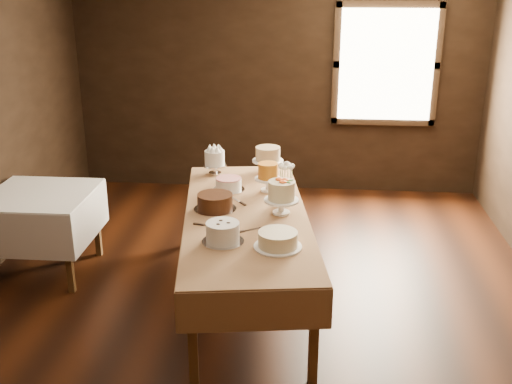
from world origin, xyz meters
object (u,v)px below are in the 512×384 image
object	(u,v)px
cake_meringue	(215,163)
cake_cream	(278,240)
display_table	(246,220)
flower_vase	(286,194)
cake_server_e	(213,226)
cake_caramel	(268,179)
cake_flowers	(281,199)
side_table	(40,203)
cake_chocolate	(215,202)
cake_server_b	(289,231)
cake_lattice	(229,185)
cake_server_a	(253,229)
cake_server_c	(236,200)
cake_speckled	(268,161)
cake_swirl	(223,233)

from	to	relation	value
cake_meringue	cake_cream	world-z (taller)	cake_meringue
display_table	flower_vase	distance (m)	0.45
display_table	cake_meringue	bearing A→B (deg)	112.56
cake_server_e	cake_cream	bearing A→B (deg)	-19.71
cake_server_e	flower_vase	distance (m)	0.81
cake_caramel	cake_flowers	size ratio (longest dim) A/B	0.94
display_table	side_table	size ratio (longest dim) A/B	2.87
cake_meringue	cake_chocolate	xyz separation A→B (m)	(0.15, -0.93, -0.05)
cake_flowers	cake_server_b	size ratio (longest dim) A/B	1.21
display_table	cake_lattice	size ratio (longest dim) A/B	9.09
cake_server_a	cake_server_c	bearing A→B (deg)	74.08
cake_server_b	cake_speckled	bearing A→B (deg)	144.62
cake_chocolate	cake_server_c	distance (m)	0.29
cake_swirl	cake_server_b	world-z (taller)	cake_swirl
side_table	flower_vase	xyz separation A→B (m)	(2.22, -0.03, 0.17)
cake_server_b	cake_meringue	bearing A→B (deg)	164.35
cake_caramel	cake_chocolate	world-z (taller)	cake_caramel
cake_caramel	cake_server_b	bearing A→B (deg)	-75.80
cake_meringue	cake_flowers	world-z (taller)	cake_flowers
cake_server_a	cake_swirl	bearing A→B (deg)	-162.19
cake_meringue	cake_cream	xyz separation A→B (m)	(0.71, -1.62, -0.05)
display_table	cake_swirl	size ratio (longest dim) A/B	8.51
side_table	cake_server_e	bearing A→B (deg)	-20.49
cake_flowers	cake_lattice	bearing A→B (deg)	134.35
side_table	cake_swirl	world-z (taller)	cake_swirl
cake_caramel	cake_flowers	bearing A→B (deg)	-74.28
side_table	cake_cream	xyz separation A→B (m)	(2.21, -0.96, 0.16)
cake_lattice	flower_vase	world-z (taller)	flower_vase
cake_cream	cake_server_c	world-z (taller)	cake_cream
display_table	cake_meringue	distance (m)	1.09
side_table	cake_speckled	size ratio (longest dim) A/B	2.74
side_table	cake_server_b	bearing A→B (deg)	-16.44
cake_flowers	cake_cream	world-z (taller)	cake_flowers
cake_server_b	cake_server_c	distance (m)	0.80
cake_lattice	cake_caramel	world-z (taller)	cake_caramel
cake_server_a	flower_vase	bearing A→B (deg)	35.98
flower_vase	side_table	bearing A→B (deg)	179.21
cake_chocolate	flower_vase	size ratio (longest dim) A/B	2.56
cake_swirl	cake_cream	bearing A→B (deg)	-6.51
cake_speckled	cake_chocolate	distance (m)	1.11
cake_lattice	cake_server_a	size ratio (longest dim) A/B	1.22
cake_swirl	cake_server_e	xyz separation A→B (m)	(-0.12, 0.28, -0.07)
cake_chocolate	cake_swirl	size ratio (longest dim) A/B	1.14
cake_server_a	cake_lattice	bearing A→B (deg)	75.06
side_table	cake_server_a	size ratio (longest dim) A/B	3.86
cake_meringue	cake_caramel	xyz separation A→B (m)	(0.55, -0.44, 0.00)
display_table	cake_server_c	world-z (taller)	cake_server_c
cake_server_e	cake_lattice	bearing A→B (deg)	101.73
side_table	cake_server_e	world-z (taller)	cake_server_e
cake_flowers	cake_meringue	bearing A→B (deg)	125.89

